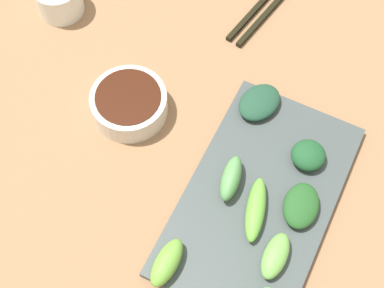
% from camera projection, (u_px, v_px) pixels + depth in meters
% --- Properties ---
extents(tabletop, '(2.10, 2.10, 0.02)m').
position_uv_depth(tabletop, '(200.00, 158.00, 0.78)').
color(tabletop, '#9B724E').
rests_on(tabletop, ground).
extents(sauce_bowl, '(0.11, 0.11, 0.04)m').
position_uv_depth(sauce_bowl, '(129.00, 103.00, 0.79)').
color(sauce_bowl, silver).
rests_on(sauce_bowl, tabletop).
extents(serving_plate, '(0.18, 0.31, 0.01)m').
position_uv_depth(serving_plate, '(259.00, 199.00, 0.74)').
color(serving_plate, '#444D4D').
rests_on(serving_plate, tabletop).
extents(broccoli_stalk_0, '(0.03, 0.07, 0.03)m').
position_uv_depth(broccoli_stalk_0, '(167.00, 263.00, 0.68)').
color(broccoli_stalk_0, '#6FAE3E').
rests_on(broccoli_stalk_0, serving_plate).
extents(broccoli_leafy_1, '(0.05, 0.05, 0.02)m').
position_uv_depth(broccoli_leafy_1, '(308.00, 155.00, 0.75)').
color(broccoli_leafy_1, '#1F532C').
rests_on(broccoli_leafy_1, serving_plate).
extents(broccoli_leafy_2, '(0.05, 0.07, 0.02)m').
position_uv_depth(broccoli_leafy_2, '(301.00, 206.00, 0.72)').
color(broccoli_leafy_2, '#265A26').
rests_on(broccoli_leafy_2, serving_plate).
extents(broccoli_leafy_3, '(0.07, 0.08, 0.02)m').
position_uv_depth(broccoli_leafy_3, '(259.00, 102.00, 0.79)').
color(broccoli_leafy_3, '#214A34').
rests_on(broccoli_leafy_3, serving_plate).
extents(broccoli_stalk_4, '(0.03, 0.07, 0.03)m').
position_uv_depth(broccoli_stalk_4, '(231.00, 178.00, 0.73)').
color(broccoli_stalk_4, '#5DA058').
rests_on(broccoli_stalk_4, serving_plate).
extents(broccoli_stalk_6, '(0.03, 0.06, 0.02)m').
position_uv_depth(broccoli_stalk_6, '(275.00, 256.00, 0.68)').
color(broccoli_stalk_6, '#70B14F').
rests_on(broccoli_stalk_6, serving_plate).
extents(broccoli_stalk_7, '(0.05, 0.09, 0.02)m').
position_uv_depth(broccoli_stalk_7, '(256.00, 209.00, 0.71)').
color(broccoli_stalk_7, '#67AC3E').
rests_on(broccoli_stalk_7, serving_plate).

